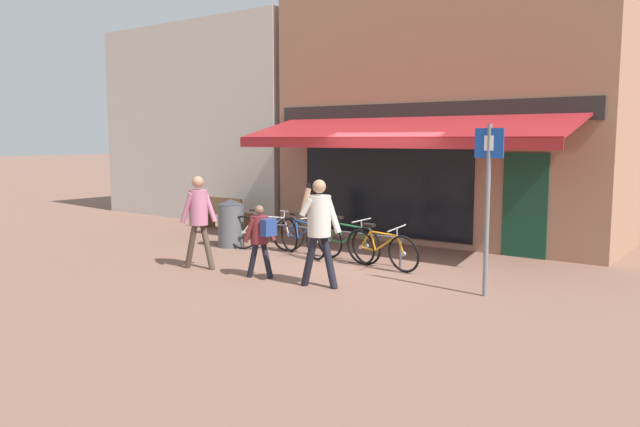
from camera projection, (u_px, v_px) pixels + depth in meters
name	position (u px, v px, depth m)	size (l,w,h in m)	color
ground_plane	(355.00, 265.00, 11.80)	(160.00, 160.00, 0.00)	brown
shop_front	(448.00, 109.00, 14.79)	(8.01, 4.88, 6.16)	#9E7056
neighbour_building	(230.00, 123.00, 19.85)	(7.16, 4.00, 5.75)	beige
bike_rack_rail	(327.00, 234.00, 12.50)	(3.46, 0.04, 0.57)	#47494F
bicycle_silver	(265.00, 232.00, 13.33)	(1.70, 0.84, 0.89)	black
bicycle_blue	(302.00, 237.00, 12.67)	(1.71, 0.81, 0.86)	black
bicycle_green	(347.00, 241.00, 12.11)	(1.71, 0.55, 0.87)	black
bicycle_orange	(381.00, 249.00, 11.40)	(1.69, 0.56, 0.85)	black
pedestrian_adult	(319.00, 221.00, 9.90)	(0.64, 0.57, 1.75)	black
pedestrian_child	(261.00, 233.00, 10.59)	(0.53, 0.47, 1.27)	black
pedestrian_second_adult	(198.00, 212.00, 11.33)	(0.58, 0.54, 1.72)	#47382D
litter_bin	(231.00, 223.00, 13.72)	(0.58, 0.58, 1.06)	#515459
parking_sign	(488.00, 192.00, 9.27)	(0.44, 0.07, 2.59)	slate
park_bench	(225.00, 212.00, 16.24)	(1.63, 0.56, 0.87)	brown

